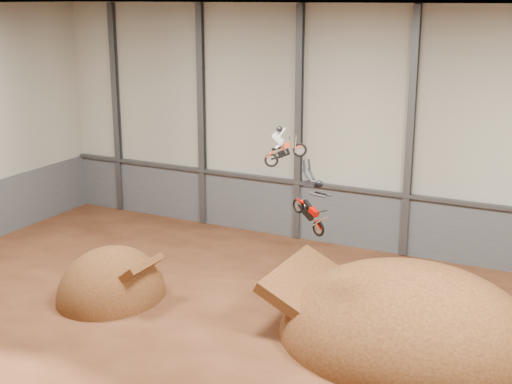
# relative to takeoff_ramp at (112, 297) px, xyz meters

# --- Properties ---
(floor) EXTENTS (40.00, 40.00, 0.00)m
(floor) POSITION_rel_takeoff_ramp_xyz_m (7.91, -2.49, 0.00)
(floor) COLOR #442112
(floor) RESTS_ON ground
(back_wall) EXTENTS (40.00, 0.10, 14.00)m
(back_wall) POSITION_rel_takeoff_ramp_xyz_m (7.91, 12.51, 7.00)
(back_wall) COLOR #B3B09E
(back_wall) RESTS_ON ground
(ceiling) EXTENTS (40.00, 40.00, 0.00)m
(ceiling) POSITION_rel_takeoff_ramp_xyz_m (7.91, -2.49, 14.00)
(ceiling) COLOR black
(ceiling) RESTS_ON back_wall
(lower_band_back) EXTENTS (39.80, 0.18, 3.50)m
(lower_band_back) POSITION_rel_takeoff_ramp_xyz_m (7.91, 12.41, 1.75)
(lower_band_back) COLOR #53555B
(lower_band_back) RESTS_ON ground
(steel_rail) EXTENTS (39.80, 0.35, 0.20)m
(steel_rail) POSITION_rel_takeoff_ramp_xyz_m (7.91, 12.26, 3.55)
(steel_rail) COLOR #47494F
(steel_rail) RESTS_ON lower_band_back
(steel_column_0) EXTENTS (0.40, 0.36, 13.90)m
(steel_column_0) POSITION_rel_takeoff_ramp_xyz_m (-8.76, 12.31, 7.00)
(steel_column_0) COLOR #47494F
(steel_column_0) RESTS_ON ground
(steel_column_1) EXTENTS (0.40, 0.36, 13.90)m
(steel_column_1) POSITION_rel_takeoff_ramp_xyz_m (-2.09, 12.31, 7.00)
(steel_column_1) COLOR #47494F
(steel_column_1) RESTS_ON ground
(steel_column_2) EXTENTS (0.40, 0.36, 13.90)m
(steel_column_2) POSITION_rel_takeoff_ramp_xyz_m (4.57, 12.31, 7.00)
(steel_column_2) COLOR #47494F
(steel_column_2) RESTS_ON ground
(steel_column_3) EXTENTS (0.40, 0.36, 13.90)m
(steel_column_3) POSITION_rel_takeoff_ramp_xyz_m (11.24, 12.31, 7.00)
(steel_column_3) COLOR #47494F
(steel_column_3) RESTS_ON ground
(takeoff_ramp) EXTENTS (5.05, 5.82, 5.05)m
(takeoff_ramp) POSITION_rel_takeoff_ramp_xyz_m (0.00, 0.00, 0.00)
(takeoff_ramp) COLOR #432310
(takeoff_ramp) RESTS_ON ground
(landing_ramp) EXTENTS (11.34, 10.03, 6.54)m
(landing_ramp) POSITION_rel_takeoff_ramp_xyz_m (14.25, 2.13, 0.00)
(landing_ramp) COLOR #432310
(landing_ramp) RESTS_ON ground
(fmx_rider_a) EXTENTS (2.66, 1.68, 2.45)m
(fmx_rider_a) POSITION_rel_takeoff_ramp_xyz_m (7.92, 3.41, 7.91)
(fmx_rider_a) COLOR red
(fmx_rider_b) EXTENTS (3.52, 2.18, 3.36)m
(fmx_rider_b) POSITION_rel_takeoff_ramp_xyz_m (10.29, -0.02, 6.54)
(fmx_rider_b) COLOR #B30500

